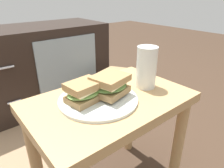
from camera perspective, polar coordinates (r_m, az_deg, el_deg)
side_table at (r=0.75m, az=-0.50°, el=-10.04°), size 0.56×0.36×0.46m
tv_cabinet at (r=1.59m, az=-19.62°, el=4.72°), size 0.96×0.46×0.58m
area_rug at (r=1.27m, az=-28.94°, el=-17.39°), size 0.98×0.68×0.01m
plate at (r=0.68m, az=-3.89°, el=-4.35°), size 0.26×0.26×0.01m
sandwich_front at (r=0.65m, az=-7.82°, el=-2.15°), size 0.13×0.11×0.07m
sandwich_back at (r=0.67m, az=-0.29°, el=-0.30°), size 0.14×0.13×0.07m
beer_glass at (r=0.76m, az=9.68°, el=4.40°), size 0.08×0.08×0.16m
paper_bag at (r=1.44m, az=0.28°, el=-1.88°), size 0.23×0.23×0.31m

